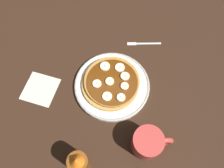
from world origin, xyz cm
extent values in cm
cube|color=black|center=(0.00, 0.00, -1.50)|extent=(140.00, 140.00, 3.00)
cylinder|color=silver|center=(0.00, 0.00, 0.65)|extent=(25.95, 25.95, 1.30)
torus|color=#A19E96|center=(0.00, 0.00, 1.11)|extent=(26.09, 26.09, 0.91)
cylinder|color=#B58541|center=(-0.57, -0.08, 1.85)|extent=(19.47, 19.47, 1.10)
cylinder|color=#AF7837|center=(-0.10, 0.52, 2.95)|extent=(18.79, 18.79, 1.10)
cylinder|color=#592B0A|center=(0.00, 0.00, 3.58)|extent=(17.34, 17.34, 0.16)
cylinder|color=#F3F2B5|center=(-0.76, 0.38, 3.88)|extent=(2.87, 2.87, 0.76)
cylinder|color=tan|center=(-0.76, 0.38, 4.30)|extent=(0.80, 0.80, 0.08)
cylinder|color=#FEE9C1|center=(-1.99, 5.89, 3.86)|extent=(3.41, 3.41, 0.73)
cylinder|color=tan|center=(-1.99, 5.89, 4.27)|extent=(0.96, 0.96, 0.08)
cylinder|color=beige|center=(4.03, -2.11, 3.93)|extent=(2.65, 2.65, 0.86)
cylinder|color=tan|center=(4.03, -2.11, 4.40)|extent=(0.74, 0.74, 0.08)
cylinder|color=#FBE9BB|center=(-1.96, -5.30, 3.84)|extent=(3.15, 3.15, 0.68)
cylinder|color=tan|center=(-1.96, -5.30, 4.22)|extent=(0.88, 0.88, 0.08)
cylinder|color=#F4EFBA|center=(-5.05, -0.53, 3.83)|extent=(2.93, 2.93, 0.67)
cylinder|color=tan|center=(-5.05, -0.53, 4.20)|extent=(0.82, 0.82, 0.08)
cylinder|color=#EFE7BB|center=(3.07, 5.04, 3.81)|extent=(3.35, 3.35, 0.62)
cylinder|color=tan|center=(3.07, 5.04, 4.16)|extent=(0.94, 0.94, 0.08)
cylinder|color=#FEEDB7|center=(4.52, 1.54, 3.88)|extent=(3.03, 3.03, 0.77)
cylinder|color=tan|center=(4.52, 1.54, 4.30)|extent=(0.85, 0.85, 0.08)
cylinder|color=#EAF4BA|center=(2.47, -6.02, 3.89)|extent=(2.80, 2.80, 0.79)
cylinder|color=tan|center=(2.47, -6.02, 4.33)|extent=(0.78, 0.78, 0.08)
cylinder|color=#B23833|center=(8.72, -20.93, 4.22)|extent=(8.98, 8.98, 8.43)
cylinder|color=black|center=(8.72, -20.93, 7.59)|extent=(7.63, 7.63, 0.51)
torus|color=#B23833|center=(13.44, -20.93, 4.22)|extent=(6.34, 1.62, 6.34)
cube|color=beige|center=(-24.90, 0.70, 0.15)|extent=(14.22, 14.22, 0.30)
cube|color=silver|center=(15.34, 16.81, 0.25)|extent=(9.52, 1.27, 0.50)
cube|color=silver|center=(8.85, 17.20, 0.25)|extent=(3.57, 1.47, 0.50)
cylinder|color=brown|center=(-10.84, -25.30, 5.34)|extent=(5.56, 5.56, 10.68)
cone|color=orange|center=(-10.84, -25.30, 12.34)|extent=(3.89, 3.89, 3.33)
camera|label=1|loc=(-2.34, -31.79, 69.89)|focal=35.30mm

